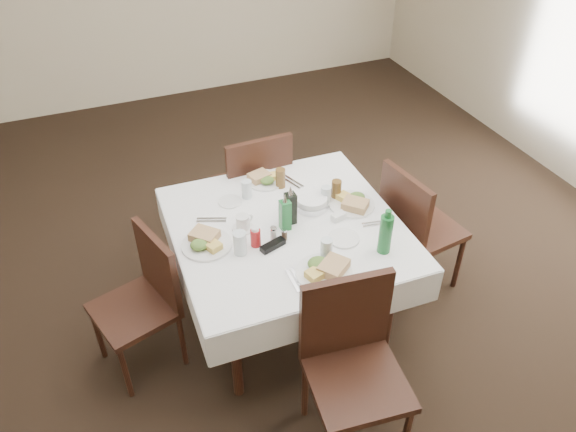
% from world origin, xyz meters
% --- Properties ---
extents(ground_plane, '(7.00, 7.00, 0.00)m').
position_xyz_m(ground_plane, '(0.00, 0.00, 0.00)').
color(ground_plane, black).
extents(room_shell, '(6.04, 7.04, 2.80)m').
position_xyz_m(room_shell, '(0.00, 0.00, 1.71)').
color(room_shell, beige).
rests_on(room_shell, ground).
extents(dining_table, '(1.37, 1.37, 0.76)m').
position_xyz_m(dining_table, '(0.06, -0.15, 0.68)').
color(dining_table, black).
rests_on(dining_table, ground).
extents(chair_north, '(0.48, 0.48, 0.99)m').
position_xyz_m(chair_north, '(0.11, 0.60, 0.57)').
color(chair_north, black).
rests_on(chair_north, ground).
extents(chair_south, '(0.52, 0.52, 1.00)m').
position_xyz_m(chair_south, '(0.05, -1.02, 0.57)').
color(chair_south, black).
rests_on(chair_south, ground).
extents(chair_east, '(0.51, 0.51, 0.96)m').
position_xyz_m(chair_east, '(0.94, -0.20, 0.55)').
color(chair_east, black).
rests_on(chair_east, ground).
extents(chair_west, '(0.53, 0.53, 0.90)m').
position_xyz_m(chair_west, '(-0.82, -0.14, 0.51)').
color(chair_west, black).
rests_on(chair_west, ground).
extents(meal_north, '(0.25, 0.25, 0.06)m').
position_xyz_m(meal_north, '(0.10, 0.34, 0.78)').
color(meal_north, white).
rests_on(meal_north, dining_table).
extents(meal_south, '(0.31, 0.31, 0.07)m').
position_xyz_m(meal_south, '(0.09, -0.61, 0.79)').
color(meal_south, white).
rests_on(meal_south, dining_table).
extents(meal_east, '(0.29, 0.29, 0.06)m').
position_xyz_m(meal_east, '(0.51, -0.12, 0.79)').
color(meal_east, white).
rests_on(meal_east, dining_table).
extents(meal_west, '(0.29, 0.29, 0.06)m').
position_xyz_m(meal_west, '(-0.44, -0.14, 0.79)').
color(meal_west, white).
rests_on(meal_west, dining_table).
extents(side_plate_a, '(0.15, 0.15, 0.01)m').
position_xyz_m(side_plate_a, '(-0.18, 0.21, 0.77)').
color(side_plate_a, white).
rests_on(side_plate_a, dining_table).
extents(side_plate_b, '(0.18, 0.18, 0.01)m').
position_xyz_m(side_plate_b, '(0.31, -0.39, 0.77)').
color(side_plate_b, white).
rests_on(side_plate_b, dining_table).
extents(water_n, '(0.06, 0.06, 0.12)m').
position_xyz_m(water_n, '(-0.07, 0.22, 0.82)').
color(water_n, silver).
rests_on(water_n, dining_table).
extents(water_s, '(0.07, 0.07, 0.12)m').
position_xyz_m(water_s, '(0.15, -0.49, 0.82)').
color(water_s, silver).
rests_on(water_s, dining_table).
extents(water_e, '(0.06, 0.06, 0.12)m').
position_xyz_m(water_e, '(0.37, -0.03, 0.82)').
color(water_e, silver).
rests_on(water_e, dining_table).
extents(water_w, '(0.08, 0.08, 0.14)m').
position_xyz_m(water_w, '(-0.27, -0.27, 0.83)').
color(water_w, silver).
rests_on(water_w, dining_table).
extents(iced_tea_a, '(0.06, 0.06, 0.13)m').
position_xyz_m(iced_tea_a, '(0.17, 0.25, 0.83)').
color(iced_tea_a, brown).
rests_on(iced_tea_a, dining_table).
extents(iced_tea_b, '(0.06, 0.06, 0.13)m').
position_xyz_m(iced_tea_b, '(0.45, -0.01, 0.83)').
color(iced_tea_b, brown).
rests_on(iced_tea_b, dining_table).
extents(bread_basket, '(0.21, 0.21, 0.07)m').
position_xyz_m(bread_basket, '(0.27, -0.03, 0.80)').
color(bread_basket, silver).
rests_on(bread_basket, dining_table).
extents(oil_cruet_dark, '(0.06, 0.06, 0.26)m').
position_xyz_m(oil_cruet_dark, '(0.09, -0.12, 0.87)').
color(oil_cruet_dark, black).
rests_on(oil_cruet_dark, dining_table).
extents(oil_cruet_green, '(0.06, 0.06, 0.25)m').
position_xyz_m(oil_cruet_green, '(0.04, -0.17, 0.87)').
color(oil_cruet_green, '#1D6E30').
rests_on(oil_cruet_green, dining_table).
extents(ketchup_bottle, '(0.06, 0.06, 0.13)m').
position_xyz_m(ketchup_bottle, '(-0.17, -0.25, 0.82)').
color(ketchup_bottle, '#A6181A').
rests_on(ketchup_bottle, dining_table).
extents(salt_shaker, '(0.04, 0.04, 0.09)m').
position_xyz_m(salt_shaker, '(-0.06, -0.23, 0.80)').
color(salt_shaker, white).
rests_on(salt_shaker, dining_table).
extents(pepper_shaker, '(0.03, 0.03, 0.07)m').
position_xyz_m(pepper_shaker, '(-0.00, -0.26, 0.80)').
color(pepper_shaker, '#473324').
rests_on(pepper_shaker, dining_table).
extents(coffee_mug, '(0.14, 0.13, 0.09)m').
position_xyz_m(coffee_mug, '(-0.19, -0.08, 0.80)').
color(coffee_mug, white).
rests_on(coffee_mug, dining_table).
extents(sunglasses, '(0.16, 0.09, 0.03)m').
position_xyz_m(sunglasses, '(-0.09, -0.30, 0.78)').
color(sunglasses, black).
rests_on(sunglasses, dining_table).
extents(green_bottle, '(0.07, 0.07, 0.28)m').
position_xyz_m(green_bottle, '(0.48, -0.56, 0.89)').
color(green_bottle, '#1D6E30').
rests_on(green_bottle, dining_table).
extents(sugar_caddy, '(0.10, 0.07, 0.04)m').
position_xyz_m(sugar_caddy, '(0.37, -0.21, 0.79)').
color(sugar_caddy, white).
rests_on(sugar_caddy, dining_table).
extents(cutlery_n, '(0.11, 0.20, 0.01)m').
position_xyz_m(cutlery_n, '(0.26, 0.26, 0.77)').
color(cutlery_n, silver).
rests_on(cutlery_n, dining_table).
extents(cutlery_s, '(0.05, 0.18, 0.01)m').
position_xyz_m(cutlery_s, '(-0.08, -0.60, 0.77)').
color(cutlery_s, silver).
rests_on(cutlery_s, dining_table).
extents(cutlery_e, '(0.17, 0.07, 0.01)m').
position_xyz_m(cutlery_e, '(0.55, -0.34, 0.77)').
color(cutlery_e, silver).
rests_on(cutlery_e, dining_table).
extents(cutlery_w, '(0.18, 0.11, 0.01)m').
position_xyz_m(cutlery_w, '(-0.34, 0.07, 0.77)').
color(cutlery_w, silver).
rests_on(cutlery_w, dining_table).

